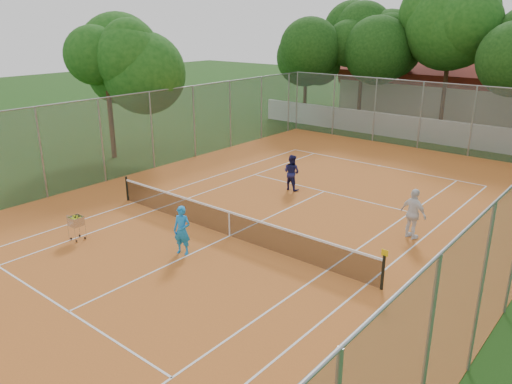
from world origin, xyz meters
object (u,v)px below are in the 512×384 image
Objects in this scene: player_far_left at (292,172)px; player_far_right at (413,214)px; tennis_net at (229,223)px; clubhouse at (456,89)px; player_near at (182,230)px; ball_hopper at (77,227)px.

player_far_right reaches higher than player_far_left.
tennis_net is 6.47× the size of player_far_right.
player_far_right is at bearing -74.09° from clubhouse.
player_far_left reaches higher than tennis_net.
player_near is at bearing 66.17° from player_far_right.
player_near reaches higher than tennis_net.
ball_hopper is at bearing 74.57° from player_far_left.
clubhouse is (-2.00, 29.00, 1.69)m from tennis_net.
player_near is 7.78m from player_far_left.
ball_hopper is (-1.95, -32.65, -1.70)m from clubhouse.
tennis_net is 0.72× the size of clubhouse.
clubhouse is 23.38m from player_far_left.
clubhouse is 9.87× the size of player_near.
ball_hopper is at bearing 58.00° from player_far_right.
clubhouse reaches higher than tennis_net.
clubhouse is 17.21× the size of ball_hopper.
player_far_left reaches higher than ball_hopper.
player_far_left is at bearing -88.34° from clubhouse.
player_far_right is (6.45, -1.66, 0.09)m from player_far_left.
player_far_left is (-1.33, 5.67, 0.33)m from tennis_net.
clubhouse reaches higher than player_far_left.
player_far_right is at bearing 30.37° from player_near.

